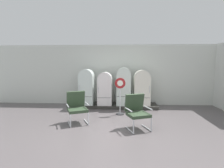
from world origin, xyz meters
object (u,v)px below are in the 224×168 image
refrigerator_2 (124,85)px  sign_stand (120,98)px  refrigerator_0 (87,86)px  refrigerator_3 (142,87)px  armchair_right (137,110)px  armchair_left (77,106)px  refrigerator_1 (105,87)px

refrigerator_2 → sign_stand: size_ratio=1.16×
refrigerator_0 → refrigerator_3: bearing=0.6°
armchair_right → sign_stand: bearing=109.6°
refrigerator_0 → armchair_left: (0.10, -2.13, -0.41)m
refrigerator_0 → refrigerator_2: bearing=0.7°
refrigerator_3 → armchair_left: size_ratio=1.48×
sign_stand → armchair_left: bearing=-142.8°
refrigerator_1 → refrigerator_2: size_ratio=0.88×
refrigerator_1 → sign_stand: (0.69, -1.09, -0.26)m
refrigerator_2 → armchair_left: (-1.54, -2.15, -0.45)m
refrigerator_2 → armchair_left: bearing=-125.7°
refrigerator_0 → refrigerator_2: 1.65m
refrigerator_2 → refrigerator_3: (0.80, 0.00, -0.06)m
sign_stand → armchair_right: bearing=-70.4°
refrigerator_2 → sign_stand: (-0.14, -1.08, -0.37)m
refrigerator_2 → refrigerator_0: bearing=-179.3°
refrigerator_2 → armchair_left: size_ratio=1.58×
refrigerator_2 → armchair_right: refrigerator_2 is taller
refrigerator_0 → refrigerator_1: 0.83m
refrigerator_0 → sign_stand: 1.88m
refrigerator_1 → refrigerator_2: bearing=-0.4°
refrigerator_3 → refrigerator_0: bearing=-179.4°
refrigerator_2 → armchair_left: 2.68m
refrigerator_0 → sign_stand: refrigerator_0 is taller
armchair_left → sign_stand: bearing=37.2°
refrigerator_2 → refrigerator_3: 0.80m
refrigerator_1 → refrigerator_3: bearing=-0.1°
refrigerator_0 → refrigerator_1: size_ratio=1.09×
refrigerator_1 → armchair_left: size_ratio=1.39×
refrigerator_0 → refrigerator_1: refrigerator_0 is taller
refrigerator_2 → refrigerator_3: size_ratio=1.07×
refrigerator_1 → sign_stand: bearing=-57.6°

